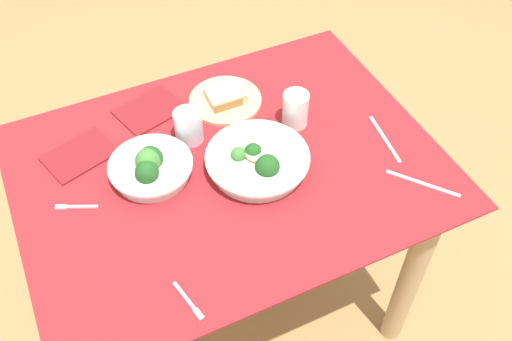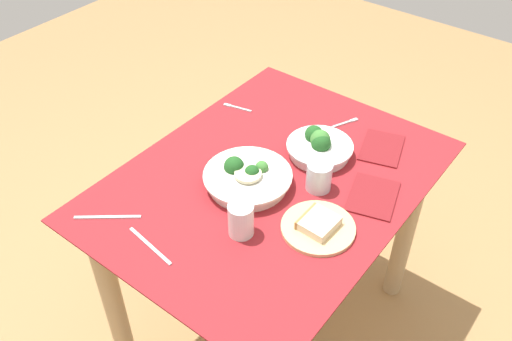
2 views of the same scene
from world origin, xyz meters
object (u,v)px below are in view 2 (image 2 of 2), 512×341
(water_glass_side, at_px, (241,219))
(fork_by_near_bowl, at_px, (236,107))
(napkin_folded_upper, at_px, (382,148))
(napkin_folded_lower, at_px, (373,196))
(table_knife_left, at_px, (150,246))
(fork_by_far_bowl, at_px, (346,123))
(bread_side_plate, at_px, (318,226))
(water_glass_center, at_px, (319,176))
(table_knife_right, at_px, (108,217))
(broccoli_bowl_far, at_px, (319,146))
(broccoli_bowl_near, at_px, (247,178))

(water_glass_side, distance_m, fork_by_near_bowl, 0.63)
(napkin_folded_upper, height_order, napkin_folded_lower, same)
(water_glass_side, relative_size, table_knife_left, 0.56)
(fork_by_far_bowl, bearing_deg, bread_side_plate, -133.53)
(water_glass_center, xyz_separation_m, fork_by_near_bowl, (-0.18, -0.48, -0.04))
(table_knife_right, relative_size, napkin_folded_upper, 1.09)
(broccoli_bowl_far, xyz_separation_m, fork_by_far_bowl, (-0.21, -0.02, -0.03))
(broccoli_bowl_far, relative_size, broccoli_bowl_near, 0.80)
(broccoli_bowl_near, bearing_deg, table_knife_left, -8.37)
(bread_side_plate, height_order, table_knife_right, bread_side_plate)
(broccoli_bowl_near, height_order, water_glass_center, water_glass_center)
(broccoli_bowl_far, xyz_separation_m, broccoli_bowl_near, (0.26, -0.10, -0.01))
(table_knife_left, bearing_deg, fork_by_near_bowl, 117.59)
(water_glass_center, relative_size, fork_by_far_bowl, 0.91)
(broccoli_bowl_far, height_order, napkin_folded_upper, broccoli_bowl_far)
(fork_by_far_bowl, bearing_deg, table_knife_right, -175.84)
(broccoli_bowl_near, height_order, fork_by_far_bowl, broccoli_bowl_near)
(table_knife_left, distance_m, table_knife_right, 0.18)
(bread_side_plate, xyz_separation_m, water_glass_side, (0.14, -0.17, 0.04))
(water_glass_center, bearing_deg, bread_side_plate, 32.53)
(broccoli_bowl_near, distance_m, water_glass_center, 0.22)
(water_glass_side, xyz_separation_m, table_knife_left, (0.20, -0.17, -0.05))
(broccoli_bowl_far, distance_m, napkin_folded_upper, 0.22)
(water_glass_side, bearing_deg, broccoli_bowl_near, -146.40)
(water_glass_center, height_order, table_knife_right, water_glass_center)
(water_glass_side, bearing_deg, fork_by_near_bowl, -139.47)
(broccoli_bowl_far, relative_size, bread_side_plate, 1.03)
(broccoli_bowl_near, xyz_separation_m, bread_side_plate, (0.03, 0.28, -0.02))
(napkin_folded_lower, bearing_deg, table_knife_right, -45.99)
(table_knife_left, bearing_deg, broccoli_bowl_far, 84.56)
(water_glass_center, height_order, water_glass_side, water_glass_side)
(fork_by_near_bowl, xyz_separation_m, napkin_folded_lower, (0.12, 0.63, 0.00))
(table_knife_right, height_order, napkin_folded_upper, napkin_folded_upper)
(table_knife_left, bearing_deg, fork_by_far_bowl, 89.00)
(broccoli_bowl_far, relative_size, napkin_folded_upper, 1.23)
(bread_side_plate, distance_m, water_glass_side, 0.22)
(water_glass_center, distance_m, napkin_folded_lower, 0.17)
(broccoli_bowl_near, bearing_deg, fork_by_far_bowl, 170.72)
(water_glass_center, bearing_deg, napkin_folded_upper, 167.68)
(fork_by_near_bowl, bearing_deg, table_knife_right, 82.60)
(fork_by_far_bowl, bearing_deg, water_glass_side, -152.27)
(table_knife_left, relative_size, napkin_folded_lower, 1.02)
(napkin_folded_upper, bearing_deg, table_knife_right, -31.59)
(fork_by_far_bowl, xyz_separation_m, table_knife_right, (0.84, -0.31, -0.00))
(napkin_folded_lower, bearing_deg, water_glass_center, -67.06)
(water_glass_side, xyz_separation_m, table_knife_right, (0.19, -0.35, -0.05))
(napkin_folded_lower, bearing_deg, fork_by_near_bowl, -100.58)
(broccoli_bowl_near, bearing_deg, bread_side_plate, 84.63)
(table_knife_left, bearing_deg, napkin_folded_lower, 62.62)
(bread_side_plate, bearing_deg, napkin_folded_lower, 164.32)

